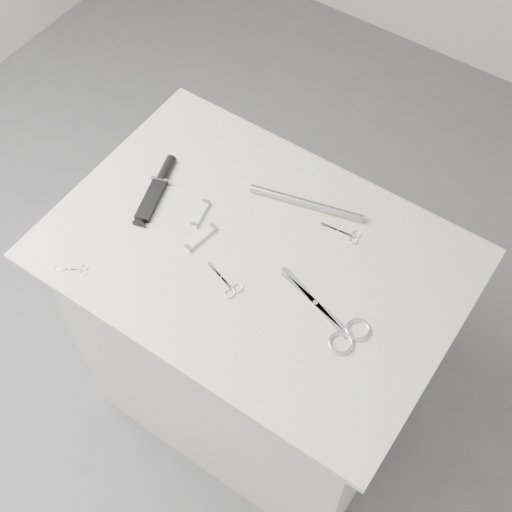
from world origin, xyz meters
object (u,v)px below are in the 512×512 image
Objects in this scene: large_shears at (337,324)px; metal_rail at (306,203)px; tiny_scissors at (76,270)px; pocket_knife_a at (201,238)px; plinth at (256,341)px; sheathed_knife at (158,186)px; embroidery_scissors_a at (228,285)px; embroidery_scissors_b at (347,234)px; pocket_knife_b at (200,214)px.

metal_rail is at bearing 150.02° from large_shears.
large_shears is 0.86× the size of metal_rail.
pocket_knife_a is at bearing 19.15° from tiny_scissors.
sheathed_knife is at bearing 175.63° from plinth.
metal_rail is at bearing 82.72° from plinth.
embroidery_scissors_a and embroidery_scissors_b have the same top height.
metal_rail is (0.02, 0.19, 0.48)m from plinth.
sheathed_knife is 0.20m from pocket_knife_a.
tiny_scissors is at bearing -135.23° from embroidery_scissors_a.
embroidery_scissors_a is at bearing -90.61° from plinth.
pocket_knife_b is at bearing -110.79° from sheathed_knife.
sheathed_knife is 0.38m from metal_rail.
pocket_knife_b is (-0.44, 0.07, 0.00)m from large_shears.
pocket_knife_b is (-0.05, 0.06, -0.00)m from pocket_knife_a.
embroidery_scissors_b reaches higher than plinth.
sheathed_knife is at bearing 73.50° from pocket_knife_b.
pocket_knife_a is at bearing -150.53° from embroidery_scissors_b.
tiny_scissors reaches higher than plinth.
sheathed_knife is at bearing 173.77° from embroidery_scissors_a.
embroidery_scissors_b and tiny_scissors have the same top height.
large_shears reaches higher than embroidery_scissors_b.
pocket_knife_a reaches higher than large_shears.
tiny_scissors is (-0.32, -0.17, -0.00)m from embroidery_scissors_a.
pocket_knife_a reaches higher than embroidery_scissors_a.
pocket_knife_a reaches higher than embroidery_scissors_b.
embroidery_scissors_a is at bearing -125.96° from embroidery_scissors_b.
sheathed_knife is (-0.32, 0.14, 0.01)m from embroidery_scissors_a.
embroidery_scissors_a is 1.53× the size of tiny_scissors.
metal_rail is (0.35, 0.47, 0.01)m from tiny_scissors.
sheathed_knife is 2.16× the size of pocket_knife_a.
plinth is at bearing 106.42° from embroidery_scissors_a.
pocket_knife_b is 0.30× the size of metal_rail.
metal_rail reaches higher than pocket_knife_a.
metal_rail is (0.20, 0.18, 0.00)m from pocket_knife_b.
pocket_knife_b is (-0.18, 0.13, 0.00)m from embroidery_scissors_a.
plinth is at bearing 8.72° from tiny_scissors.
embroidery_scissors_b is (0.16, 0.28, -0.00)m from embroidery_scissors_a.
embroidery_scissors_b is 0.37m from pocket_knife_b.
plinth is at bearing -63.57° from pocket_knife_a.
plinth is at bearing -139.28° from embroidery_scissors_b.
large_shears is 2.60× the size of pocket_knife_a.
metal_rail reaches higher than embroidery_scissors_b.
plinth is 0.52m from metal_rail.
large_shears is 2.91× the size of pocket_knife_b.
pocket_knife_b is at bearing -139.18° from metal_rail.
embroidery_scissors_b is at bearing -90.01° from sheathed_knife.
sheathed_knife reaches higher than pocket_knife_a.
embroidery_scissors_b is at bearing 11.07° from tiny_scissors.
embroidery_scissors_a is (-0.00, -0.11, 0.47)m from plinth.
pocket_knife_a is (-0.13, 0.07, 0.00)m from embroidery_scissors_a.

